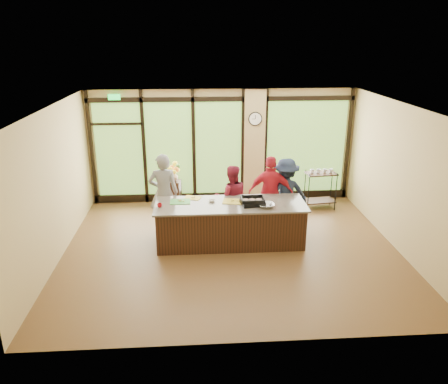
{
  "coord_description": "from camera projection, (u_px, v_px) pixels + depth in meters",
  "views": [
    {
      "loc": [
        -0.72,
        -8.28,
        4.27
      ],
      "look_at": [
        -0.13,
        0.4,
        1.15
      ],
      "focal_mm": 35.0,
      "sensor_mm": 36.0,
      "label": 1
    }
  ],
  "objects": [
    {
      "name": "cook_right",
      "position": [
        285.0,
        193.0,
        10.11
      ],
      "size": [
        1.15,
        0.76,
        1.66
      ],
      "primitive_type": "imported",
      "rotation": [
        0.0,
        0.0,
        3.28
      ],
      "color": "#192238",
      "rests_on": "floor"
    },
    {
      "name": "floor",
      "position": [
        231.0,
        249.0,
        9.26
      ],
      "size": [
        7.0,
        7.0,
        0.0
      ],
      "primitive_type": "plane",
      "color": "brown",
      "rests_on": "ground"
    },
    {
      "name": "cutting_board_left",
      "position": [
        180.0,
        202.0,
        9.33
      ],
      "size": [
        0.44,
        0.33,
        0.01
      ],
      "primitive_type": "cube",
      "rotation": [
        0.0,
        0.0,
        0.02
      ],
      "color": "green",
      "rests_on": "countertop"
    },
    {
      "name": "cutting_board_right",
      "position": [
        233.0,
        201.0,
        9.34
      ],
      "size": [
        0.49,
        0.41,
        0.01
      ],
      "primitive_type": "cube",
      "rotation": [
        0.0,
        0.0,
        -0.18
      ],
      "color": "gold",
      "rests_on": "countertop"
    },
    {
      "name": "flower_vase",
      "position": [
        173.0,
        176.0,
        11.3
      ],
      "size": [
        0.28,
        0.28,
        0.26
      ],
      "primitive_type": "imported",
      "rotation": [
        0.0,
        0.0,
        -0.15
      ],
      "color": "#957751",
      "rests_on": "flower_stand"
    },
    {
      "name": "back_wall",
      "position": [
        222.0,
        146.0,
        11.57
      ],
      "size": [
        7.0,
        0.0,
        7.0
      ],
      "primitive_type": "plane",
      "rotation": [
        1.57,
        0.0,
        0.0
      ],
      "color": "tan",
      "rests_on": "floor"
    },
    {
      "name": "roasting_pan",
      "position": [
        253.0,
        203.0,
        9.17
      ],
      "size": [
        0.53,
        0.45,
        0.08
      ],
      "primitive_type": "cube",
      "rotation": [
        0.0,
        0.0,
        0.17
      ],
      "color": "black",
      "rests_on": "countertop"
    },
    {
      "name": "right_wall",
      "position": [
        401.0,
        178.0,
        8.98
      ],
      "size": [
        0.0,
        6.0,
        6.0
      ],
      "primitive_type": "plane",
      "rotation": [
        1.57,
        0.0,
        -1.57
      ],
      "color": "tan",
      "rests_on": "floor"
    },
    {
      "name": "prep_bowl_near",
      "position": [
        212.0,
        201.0,
        9.33
      ],
      "size": [
        0.15,
        0.15,
        0.04
      ],
      "primitive_type": "imported",
      "rotation": [
        0.0,
        0.0,
        0.13
      ],
      "color": "silver",
      "rests_on": "countertop"
    },
    {
      "name": "bar_cart",
      "position": [
        320.0,
        185.0,
        11.28
      ],
      "size": [
        0.82,
        0.53,
        1.06
      ],
      "rotation": [
        0.0,
        0.0,
        0.11
      ],
      "color": "black",
      "rests_on": "floor"
    },
    {
      "name": "cook_midright",
      "position": [
        271.0,
        193.0,
        9.97
      ],
      "size": [
        1.08,
        0.59,
        1.75
      ],
      "primitive_type": "imported",
      "rotation": [
        0.0,
        0.0,
        2.97
      ],
      "color": "#B61C2D",
      "rests_on": "floor"
    },
    {
      "name": "cook_left",
      "position": [
        164.0,
        193.0,
        9.85
      ],
      "size": [
        0.68,
        0.46,
        1.84
      ],
      "primitive_type": "imported",
      "rotation": [
        0.0,
        0.0,
        3.17
      ],
      "color": "slate",
      "rests_on": "floor"
    },
    {
      "name": "ceiling",
      "position": [
        232.0,
        107.0,
        8.25
      ],
      "size": [
        7.0,
        7.0,
        0.0
      ],
      "primitive_type": "plane",
      "rotation": [
        3.14,
        0.0,
        0.0
      ],
      "color": "white",
      "rests_on": "back_wall"
    },
    {
      "name": "cutting_board_center",
      "position": [
        192.0,
        198.0,
        9.55
      ],
      "size": [
        0.42,
        0.37,
        0.01
      ],
      "primitive_type": "cube",
      "rotation": [
        0.0,
        0.0,
        -0.33
      ],
      "color": "gold",
      "rests_on": "countertop"
    },
    {
      "name": "cook_midleft",
      "position": [
        231.0,
        198.0,
        9.95
      ],
      "size": [
        0.77,
        0.6,
        1.55
      ],
      "primitive_type": "imported",
      "rotation": [
        0.0,
        0.0,
        3.16
      ],
      "color": "maroon",
      "rests_on": "floor"
    },
    {
      "name": "mixing_bowl",
      "position": [
        266.0,
        205.0,
        9.02
      ],
      "size": [
        0.36,
        0.36,
        0.08
      ],
      "primitive_type": "imported",
      "rotation": [
        0.0,
        0.0,
        0.06
      ],
      "color": "silver",
      "rests_on": "countertop"
    },
    {
      "name": "prep_bowl_mid",
      "position": [
        250.0,
        201.0,
        9.3
      ],
      "size": [
        0.16,
        0.16,
        0.04
      ],
      "primitive_type": "imported",
      "rotation": [
        0.0,
        0.0,
        0.37
      ],
      "color": "silver",
      "rests_on": "countertop"
    },
    {
      "name": "wall_clock",
      "position": [
        255.0,
        119.0,
        11.25
      ],
      "size": [
        0.36,
        0.04,
        0.36
      ],
      "color": "black",
      "rests_on": "window_wall"
    },
    {
      "name": "countertop",
      "position": [
        230.0,
        204.0,
        9.24
      ],
      "size": [
        3.2,
        1.1,
        0.04
      ],
      "primitive_type": "cube",
      "color": "slate",
      "rests_on": "island_base"
    },
    {
      "name": "red_ramekin",
      "position": [
        160.0,
        205.0,
        9.03
      ],
      "size": [
        0.13,
        0.13,
        0.08
      ],
      "primitive_type": "imported",
      "rotation": [
        0.0,
        0.0,
        0.27
      ],
      "color": "maroon",
      "rests_on": "countertop"
    },
    {
      "name": "island_base",
      "position": [
        230.0,
        224.0,
        9.39
      ],
      "size": [
        3.1,
        1.0,
        0.88
      ],
      "primitive_type": "cube",
      "color": "black",
      "rests_on": "floor"
    },
    {
      "name": "prep_bowl_far",
      "position": [
        260.0,
        199.0,
        9.48
      ],
      "size": [
        0.13,
        0.13,
        0.03
      ],
      "primitive_type": "imported",
      "rotation": [
        0.0,
        0.0,
        -0.08
      ],
      "color": "silver",
      "rests_on": "countertop"
    },
    {
      "name": "window_wall",
      "position": [
        228.0,
        151.0,
        11.57
      ],
      "size": [
        6.9,
        0.12,
        3.0
      ],
      "color": "tan",
      "rests_on": "floor"
    },
    {
      "name": "flower_stand",
      "position": [
        174.0,
        194.0,
        11.46
      ],
      "size": [
        0.41,
        0.41,
        0.71
      ],
      "primitive_type": "cube",
      "rotation": [
        0.0,
        0.0,
        -0.18
      ],
      "color": "black",
      "rests_on": "floor"
    },
    {
      "name": "left_wall",
      "position": [
        54.0,
        186.0,
        8.53
      ],
      "size": [
        0.0,
        6.0,
        6.0
      ],
      "primitive_type": "plane",
      "rotation": [
        1.57,
        0.0,
        1.57
      ],
      "color": "tan",
      "rests_on": "floor"
    }
  ]
}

